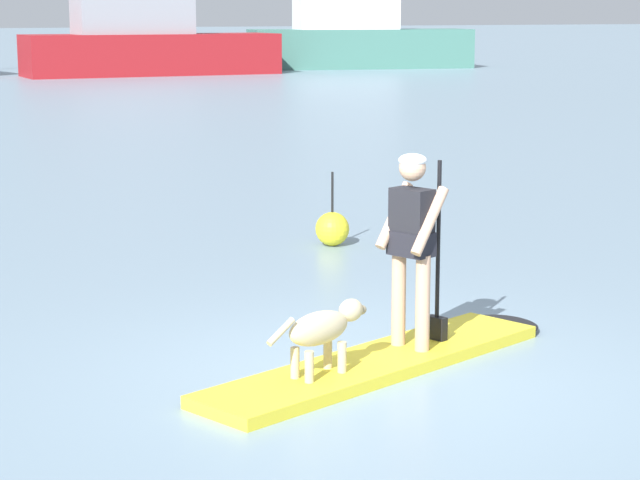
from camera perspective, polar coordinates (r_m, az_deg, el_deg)
The scene contains 7 objects.
ground_plane at distance 9.77m, azimuth 2.67°, elevation -6.18°, with size 400.00×400.00×0.00m, color gray.
paddleboard at distance 9.92m, azimuth 3.56°, elevation -5.62°, with size 3.76×1.86×0.10m.
person_paddler at distance 9.85m, azimuth 4.44°, elevation 0.17°, with size 0.67×0.58×1.63m.
dog at distance 9.21m, azimuth 0.16°, elevation -4.24°, with size 1.03×0.43×0.54m.
moored_boat_port at distance 55.26m, azimuth -8.25°, elevation 9.29°, with size 11.57×3.53×4.52m.
moored_boat_far_port at distance 61.31m, azimuth 1.75°, elevation 9.60°, with size 11.56×5.49×9.78m.
marker_buoy at distance 14.79m, azimuth 0.59°, elevation 0.54°, with size 0.42×0.42×0.92m.
Camera 1 is at (-4.62, -8.12, 2.86)m, focal length 67.24 mm.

